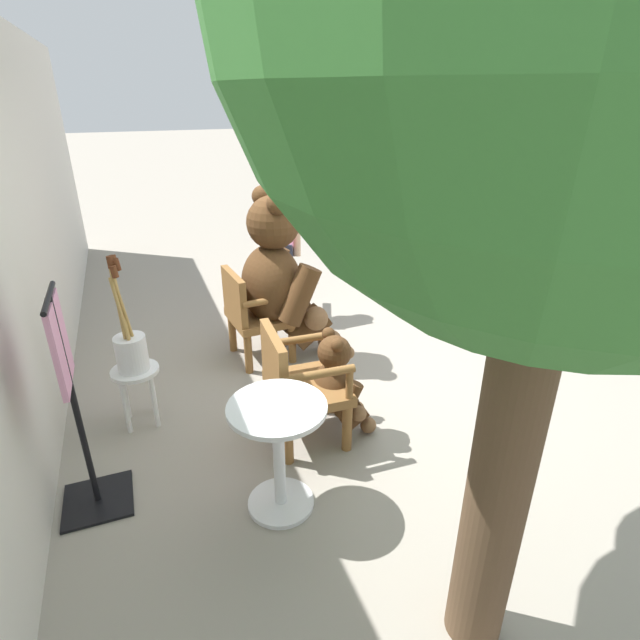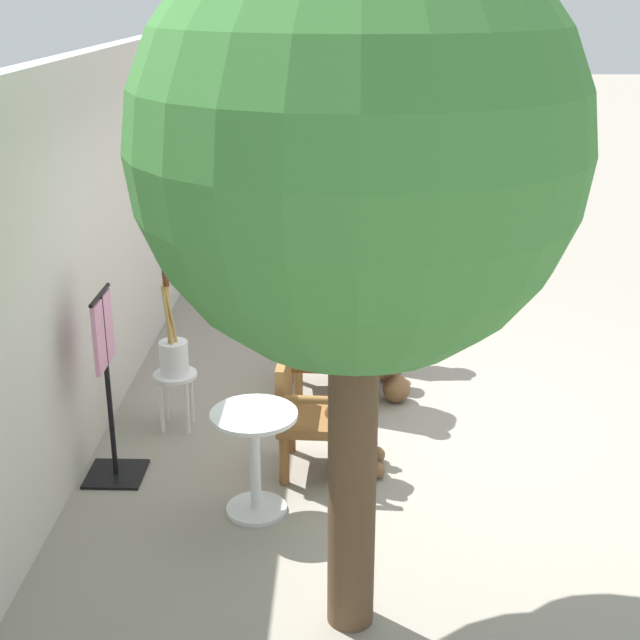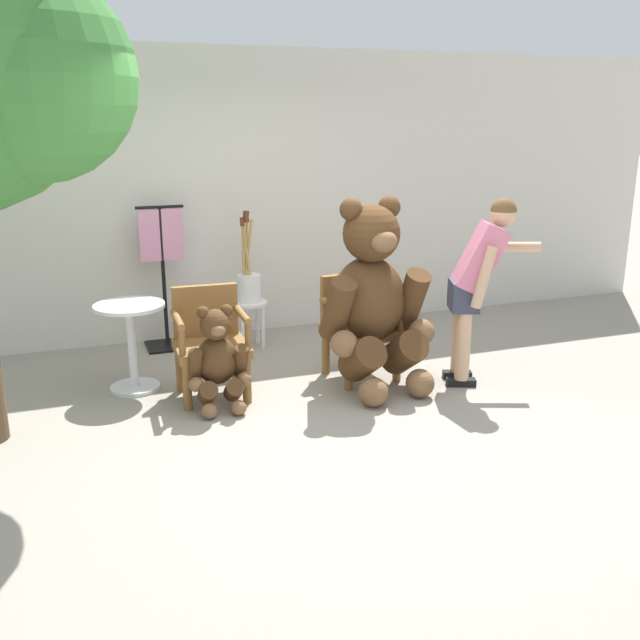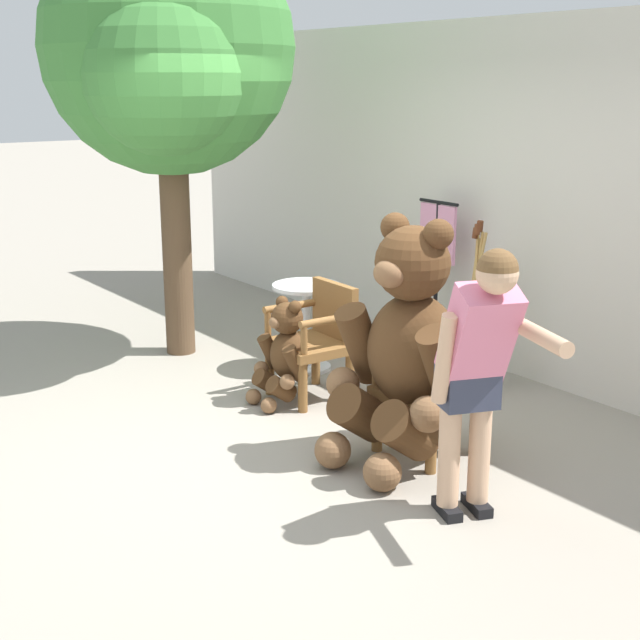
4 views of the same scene
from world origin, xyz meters
The scene contains 11 objects.
ground_plane centered at (0.00, 0.00, 0.00)m, with size 60.00×60.00×0.00m, color gray.
back_wall centered at (0.00, 2.40, 1.40)m, with size 10.00×0.16×2.80m, color beige.
wooden_chair_left centered at (-0.64, 0.71, 0.46)m, with size 0.58×0.54×0.86m.
wooden_chair_right centered at (0.63, 0.71, 0.46)m, with size 0.61×0.57×0.86m.
teddy_bear_large centered at (0.65, 0.45, 0.76)m, with size 0.94×0.91×1.55m.
teddy_bear_small centered at (-0.64, 0.43, 0.39)m, with size 0.48×0.46×0.80m.
person_visitor centered at (1.47, 0.22, 0.91)m, with size 0.84×0.48×1.54m.
white_stool centered at (-0.04, 1.76, 0.36)m, with size 0.34×0.34×0.46m.
brush_bucket centered at (-0.04, 1.77, 0.65)m, with size 0.22×0.22×0.86m.
round_side_table centered at (-1.21, 1.03, 0.45)m, with size 0.56×0.56×0.72m.
clothing_display_stand centered at (-0.79, 2.07, 0.72)m, with size 0.44×0.40×1.36m.
Camera 3 is at (-1.68, -4.62, 2.15)m, focal length 40.00 mm.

